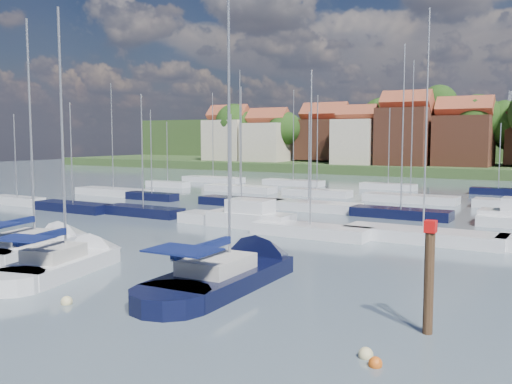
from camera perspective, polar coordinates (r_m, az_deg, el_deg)
The scene contains 11 objects.
ground at distance 61.62m, azimuth 13.50°, elevation -1.31°, with size 260.00×260.00×0.00m, color #4A5B64.
sailboat_left at distance 38.38m, azimuth -20.40°, elevation -5.08°, with size 5.29×11.72×15.42m.
sailboat_centre at distance 33.06m, azimuth -17.62°, elevation -6.66°, with size 5.37×11.44×15.07m.
sailboat_navy at distance 29.44m, azimuth -1.37°, elevation -7.92°, with size 4.08×13.47×18.39m.
timber_piling at distance 22.10m, azimuth 16.84°, elevation -10.60°, with size 0.40×0.40×6.45m.
buoy_c at distance 29.13m, azimuth -21.07°, elevation -9.14°, with size 0.48×0.48×0.48m, color #D85914.
buoy_d at distance 26.38m, azimuth -18.40°, elevation -10.59°, with size 0.51×0.51×0.51m, color beige.
buoy_e at distance 32.06m, azimuth -2.77°, elevation -7.44°, with size 0.42×0.42×0.42m, color #D85914.
buoy_f at distance 19.74m, azimuth 10.91°, elevation -15.95°, with size 0.50×0.50×0.50m, color beige.
buoy_g at distance 19.11m, azimuth 11.84°, elevation -16.72°, with size 0.44×0.44×0.44m, color #D85914.
marina_field at distance 56.40m, azimuth 13.87°, elevation -1.50°, with size 79.62×41.41×15.93m.
Camera 1 is at (18.24, -18.41, 7.20)m, focal length 40.00 mm.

